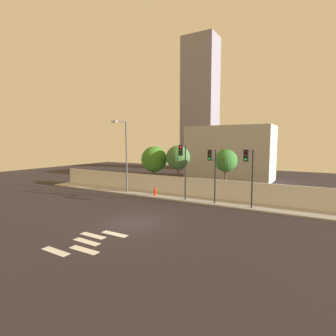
# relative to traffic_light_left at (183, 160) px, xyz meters

# --- Properties ---
(ground_plane) EXTENTS (80.00, 80.00, 0.00)m
(ground_plane) POSITION_rel_traffic_light_left_xyz_m (-0.20, -6.82, -3.83)
(ground_plane) COLOR #272225
(sidewalk) EXTENTS (36.00, 2.40, 0.15)m
(sidewalk) POSITION_rel_traffic_light_left_xyz_m (-0.20, 1.38, -3.76)
(sidewalk) COLOR #9C9C9C
(sidewalk) RESTS_ON ground
(perimeter_wall) EXTENTS (36.00, 0.18, 1.80)m
(perimeter_wall) POSITION_rel_traffic_light_left_xyz_m (-0.20, 2.67, -2.78)
(perimeter_wall) COLOR silver
(perimeter_wall) RESTS_ON sidewalk
(crosswalk_marking) EXTENTS (2.96, 3.87, 0.01)m
(crosswalk_marking) POSITION_rel_traffic_light_left_xyz_m (-0.25, -10.92, -3.83)
(crosswalk_marking) COLOR silver
(crosswalk_marking) RESTS_ON ground
(traffic_light_left) EXTENTS (0.46, 1.65, 5.06)m
(traffic_light_left) POSITION_rel_traffic_light_left_xyz_m (0.00, 0.00, 0.00)
(traffic_light_left) COLOR black
(traffic_light_left) RESTS_ON sidewalk
(traffic_light_center) EXTENTS (0.41, 1.13, 4.68)m
(traffic_light_center) POSITION_rel_traffic_light_left_xyz_m (2.66, 0.25, -0.28)
(traffic_light_center) COLOR black
(traffic_light_center) RESTS_ON sidewalk
(traffic_light_right) EXTENTS (0.47, 1.61, 4.75)m
(traffic_light_right) POSITION_rel_traffic_light_left_xyz_m (5.77, -0.00, -0.21)
(traffic_light_right) COLOR black
(traffic_light_right) RESTS_ON sidewalk
(street_lamp_curbside) EXTENTS (0.61, 2.08, 7.46)m
(street_lamp_curbside) POSITION_rel_traffic_light_left_xyz_m (-7.15, 0.67, 0.70)
(street_lamp_curbside) COLOR #4C4C51
(street_lamp_curbside) RESTS_ON sidewalk
(fire_hydrant) EXTENTS (0.44, 0.26, 0.82)m
(fire_hydrant) POSITION_rel_traffic_light_left_xyz_m (-3.49, 0.84, -3.25)
(fire_hydrant) COLOR red
(fire_hydrant) RESTS_ON sidewalk
(roadside_tree_leftmost) EXTENTS (2.91, 2.91, 4.98)m
(roadside_tree_leftmost) POSITION_rel_traffic_light_left_xyz_m (-5.68, 3.96, -0.32)
(roadside_tree_leftmost) COLOR brown
(roadside_tree_leftmost) RESTS_ON ground
(roadside_tree_midleft) EXTENTS (2.57, 2.57, 5.11)m
(roadside_tree_midleft) POSITION_rel_traffic_light_left_xyz_m (-2.62, 3.96, -0.02)
(roadside_tree_midleft) COLOR brown
(roadside_tree_midleft) RESTS_ON ground
(roadside_tree_midright) EXTENTS (2.22, 2.22, 4.79)m
(roadside_tree_midright) POSITION_rel_traffic_light_left_xyz_m (2.64, 3.96, -0.18)
(roadside_tree_midright) COLOR brown
(roadside_tree_midright) RESTS_ON ground
(low_building_distant) EXTENTS (11.92, 6.00, 7.73)m
(low_building_distant) POSITION_rel_traffic_light_left_xyz_m (-0.89, 16.67, 0.03)
(low_building_distant) COLOR #AFAFAF
(low_building_distant) RESTS_ON ground
(tower_on_skyline) EXTENTS (6.52, 5.00, 25.92)m
(tower_on_skyline) POSITION_rel_traffic_light_left_xyz_m (-10.87, 28.67, 9.12)
(tower_on_skyline) COLOR gray
(tower_on_skyline) RESTS_ON ground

